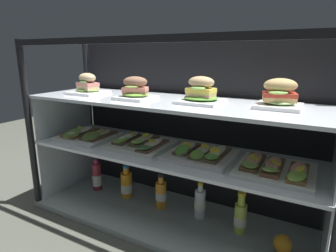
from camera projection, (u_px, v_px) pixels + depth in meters
The scene contains 21 objects.
ground_plane at pixel (168, 222), 1.55m from camera, with size 6.00×6.00×0.02m, color #484B41.
case_base_deck at pixel (168, 218), 1.55m from camera, with size 1.56×0.51×0.03m, color #97A1A0.
case_frame at pixel (180, 122), 1.54m from camera, with size 1.56×0.51×0.96m.
riser_lower_tier at pixel (168, 185), 1.50m from camera, with size 1.49×0.43×0.36m.
shelf_lower_glass at pixel (168, 152), 1.45m from camera, with size 1.50×0.45×0.02m, color silver.
riser_upper_tier at pixel (168, 127), 1.42m from camera, with size 1.49×0.43×0.25m.
shelf_upper_glass at pixel (168, 102), 1.39m from camera, with size 1.50×0.45×0.02m, color silver.
plated_roll_sandwich_center at pixel (88, 86), 1.59m from camera, with size 0.19×0.19×0.12m.
plated_roll_sandwich_left_of_center at pixel (135, 91), 1.41m from camera, with size 0.17×0.17×0.11m.
plated_roll_sandwich_mid_right at pixel (201, 93), 1.29m from camera, with size 0.20×0.20×0.12m.
plated_roll_sandwich_near_right_corner at pixel (279, 96), 1.17m from camera, with size 0.18×0.18×0.12m.
open_sandwich_tray_far_left at pixel (88, 135), 1.66m from camera, with size 0.31×0.29×0.06m.
open_sandwich_tray_far_right at pixel (141, 142), 1.52m from camera, with size 0.31×0.30×0.06m.
open_sandwich_tray_mid_left at pixel (201, 153), 1.36m from camera, with size 0.31×0.29×0.06m.
open_sandwich_tray_left_of_center at pixel (274, 168), 1.18m from camera, with size 0.31×0.30×0.06m.
juice_bottle_back_right at pixel (97, 177), 1.82m from camera, with size 0.06×0.06×0.22m.
juice_bottle_back_center at pixel (127, 185), 1.73m from camera, with size 0.07×0.07×0.20m.
juice_bottle_tucked_behind at pixel (161, 194), 1.61m from camera, with size 0.06×0.06×0.20m.
juice_bottle_near_post at pixel (200, 203), 1.51m from camera, with size 0.06×0.06×0.20m.
juice_bottle_back_left at pixel (240, 217), 1.38m from camera, with size 0.06×0.06×0.21m.
orange_fruit_beside_bottles at pixel (283, 244), 1.25m from camera, with size 0.08×0.08×0.08m, color orange.
Camera 1 is at (0.67, -1.20, 0.89)m, focal length 30.25 mm.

